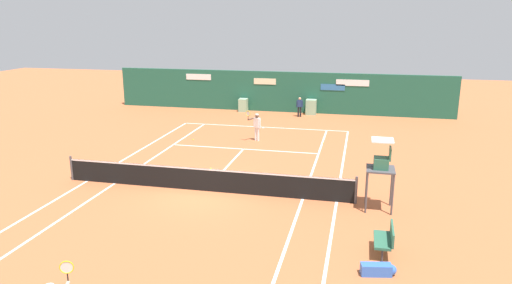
# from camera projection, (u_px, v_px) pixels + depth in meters

# --- Properties ---
(ground_plane) EXTENTS (80.00, 80.00, 0.01)m
(ground_plane) POSITION_uv_depth(u_px,v_px,m) (209.00, 186.00, 19.59)
(ground_plane) COLOR #BC6038
(tennis_net) EXTENTS (12.10, 0.10, 1.07)m
(tennis_net) POSITION_uv_depth(u_px,v_px,m) (204.00, 179.00, 18.92)
(tennis_net) COLOR #4C4C51
(tennis_net) RESTS_ON ground_plane
(sponsor_back_wall) EXTENTS (25.00, 1.02, 2.97)m
(sponsor_back_wall) POSITION_uv_depth(u_px,v_px,m) (279.00, 92.00, 34.67)
(sponsor_back_wall) COLOR #1E5642
(sponsor_back_wall) RESTS_ON ground_plane
(umpire_chair) EXTENTS (1.00, 1.00, 2.64)m
(umpire_chair) POSITION_uv_depth(u_px,v_px,m) (381.00, 165.00, 16.83)
(umpire_chair) COLOR #47474C
(umpire_chair) RESTS_ON ground_plane
(player_bench) EXTENTS (0.54, 1.20, 0.88)m
(player_bench) POSITION_uv_depth(u_px,v_px,m) (386.00, 238.00, 13.88)
(player_bench) COLOR #38383D
(player_bench) RESTS_ON ground_plane
(equipment_bag) EXTENTS (0.98, 0.45, 0.32)m
(equipment_bag) POSITION_uv_depth(u_px,v_px,m) (379.00, 270.00, 12.80)
(equipment_bag) COLOR blue
(equipment_bag) RESTS_ON ground_plane
(player_on_baseline) EXTENTS (0.80, 0.63, 1.80)m
(player_on_baseline) POSITION_uv_depth(u_px,v_px,m) (257.00, 125.00, 26.53)
(player_on_baseline) COLOR white
(player_on_baseline) RESTS_ON ground_plane
(ball_kid_right_post) EXTENTS (0.46, 0.20, 1.39)m
(ball_kid_right_post) POSITION_uv_depth(u_px,v_px,m) (300.00, 106.00, 33.03)
(ball_kid_right_post) COLOR black
(ball_kid_right_post) RESTS_ON ground_plane
(tennis_ball_mid_court) EXTENTS (0.07, 0.07, 0.07)m
(tennis_ball_mid_court) POSITION_uv_depth(u_px,v_px,m) (193.00, 140.00, 26.89)
(tennis_ball_mid_court) COLOR #CCE033
(tennis_ball_mid_court) RESTS_ON ground_plane
(tennis_ball_near_service_line) EXTENTS (0.07, 0.07, 0.07)m
(tennis_ball_near_service_line) POSITION_uv_depth(u_px,v_px,m) (323.00, 143.00, 26.16)
(tennis_ball_near_service_line) COLOR #CCE033
(tennis_ball_near_service_line) RESTS_ON ground_plane
(tennis_ball_by_sideline) EXTENTS (0.07, 0.07, 0.07)m
(tennis_ball_by_sideline) POSITION_uv_depth(u_px,v_px,m) (211.00, 168.00, 21.76)
(tennis_ball_by_sideline) COLOR #CCE033
(tennis_ball_by_sideline) RESTS_ON ground_plane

